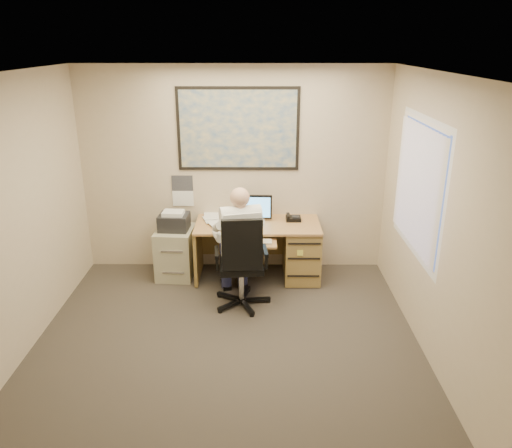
{
  "coord_description": "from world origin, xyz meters",
  "views": [
    {
      "loc": [
        0.32,
        -4.13,
        2.97
      ],
      "look_at": [
        0.3,
        1.3,
        0.96
      ],
      "focal_mm": 35.0,
      "sensor_mm": 36.0,
      "label": 1
    }
  ],
  "objects_px": {
    "desk": "(283,245)",
    "person": "(241,247)",
    "filing_cabinet": "(176,248)",
    "office_chair": "(241,280)"
  },
  "relations": [
    {
      "from": "desk",
      "to": "person",
      "type": "xyz_separation_m",
      "value": [
        -0.52,
        -0.72,
        0.28
      ]
    },
    {
      "from": "filing_cabinet",
      "to": "office_chair",
      "type": "xyz_separation_m",
      "value": [
        0.89,
        -0.83,
        -0.05
      ]
    },
    {
      "from": "desk",
      "to": "filing_cabinet",
      "type": "xyz_separation_m",
      "value": [
        -1.41,
        0.02,
        -0.05
      ]
    },
    {
      "from": "desk",
      "to": "person",
      "type": "relative_size",
      "value": 1.12
    },
    {
      "from": "desk",
      "to": "person",
      "type": "height_order",
      "value": "person"
    },
    {
      "from": "desk",
      "to": "filing_cabinet",
      "type": "distance_m",
      "value": 1.41
    },
    {
      "from": "desk",
      "to": "person",
      "type": "bearing_deg",
      "value": -125.74
    },
    {
      "from": "filing_cabinet",
      "to": "person",
      "type": "relative_size",
      "value": 0.64
    },
    {
      "from": "person",
      "to": "office_chair",
      "type": "bearing_deg",
      "value": -107.61
    },
    {
      "from": "desk",
      "to": "person",
      "type": "distance_m",
      "value": 0.93
    }
  ]
}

